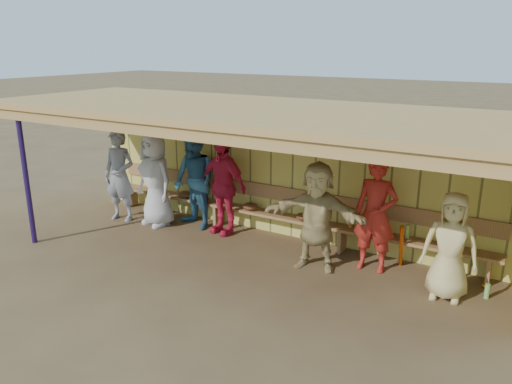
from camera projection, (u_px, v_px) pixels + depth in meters
ground at (245, 257)px, 8.35m from camera, size 90.00×90.00×0.00m
player_a at (120, 176)px, 9.89m from camera, size 0.74×0.55×1.83m
player_b at (155, 180)px, 9.61m from camera, size 1.00×0.76×1.83m
player_c at (195, 181)px, 9.46m from camera, size 1.08×0.95×1.87m
player_d at (222, 186)px, 9.19m from camera, size 1.14×0.62×1.84m
player_f at (317, 216)px, 7.73m from camera, size 1.66×0.75×1.73m
player_g at (375, 215)px, 7.66m from camera, size 0.68×0.47×1.81m
player_h at (450, 246)px, 6.82m from camera, size 0.79×0.56×1.54m
dugout_structure at (287, 153)px, 8.23m from camera, size 8.80×3.20×2.50m
bench at (278, 209)px, 9.11m from camera, size 7.60×0.34×0.93m
dugout_equipment at (272, 213)px, 9.03m from camera, size 5.90×0.62×0.80m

